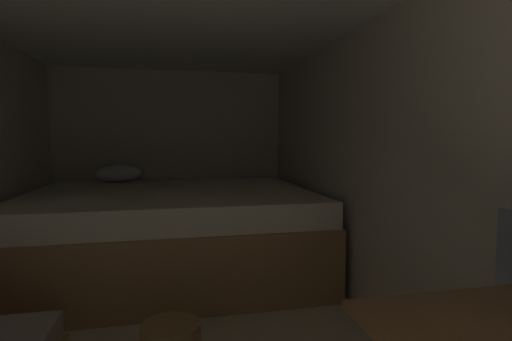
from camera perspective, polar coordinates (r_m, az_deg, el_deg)
The scene contains 3 objects.
wall_back at distance 4.65m, azimuth -12.21°, elevation 1.89°, with size 2.69×0.05×2.00m, color beige.
wall_right at distance 2.53m, azimuth 19.37°, elevation -0.56°, with size 0.05×4.97×2.00m, color beige.
bed at distance 3.68m, azimuth -12.07°, elevation -8.62°, with size 2.47×2.00×0.94m.
Camera 1 is at (-0.00, -0.38, 1.22)m, focal length 27.30 mm.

